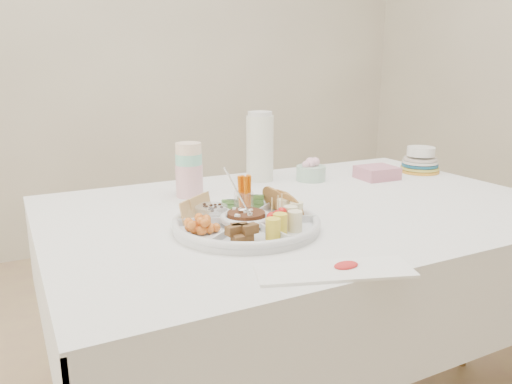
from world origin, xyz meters
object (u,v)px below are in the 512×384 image
dining_table (302,318)px  thermos (260,146)px  party_tray (246,221)px  plate_stack (420,160)px

dining_table → thermos: bearing=84.3°
party_tray → thermos: thermos is taller
party_tray → plate_stack: bearing=19.0°
thermos → plate_stack: size_ratio=1.68×
dining_table → thermos: 0.63m
dining_table → plate_stack: 0.82m
party_tray → thermos: bearing=58.8°
party_tray → thermos: size_ratio=1.48×
dining_table → party_tray: 0.49m
dining_table → party_tray: size_ratio=4.00×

